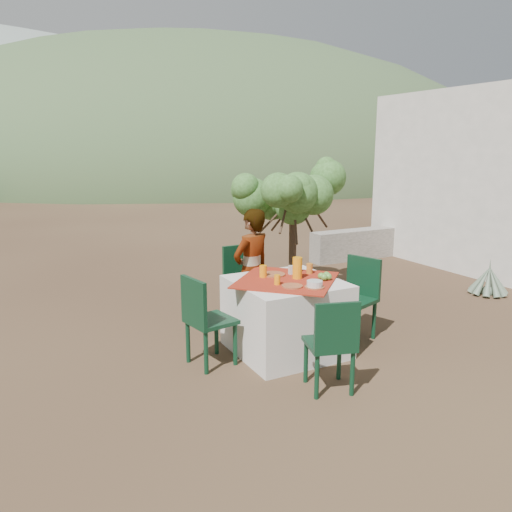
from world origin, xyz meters
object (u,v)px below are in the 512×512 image
(chair_far, at_px, (244,281))
(agave, at_px, (489,281))
(table, at_px, (286,316))
(person, at_px, (252,271))
(shrub_tree, at_px, (295,201))
(chair_right, at_px, (357,294))
(chair_left, at_px, (204,317))
(chair_near, at_px, (332,341))
(juice_pitcher, at_px, (297,268))

(chair_far, distance_m, agave, 3.66)
(table, bearing_deg, person, 94.49)
(shrub_tree, bearing_deg, agave, -29.92)
(chair_right, relative_size, agave, 1.55)
(table, distance_m, person, 0.75)
(person, bearing_deg, agave, 157.61)
(chair_left, bearing_deg, chair_far, -53.59)
(shrub_tree, bearing_deg, chair_far, -145.45)
(chair_far, xyz_separation_m, chair_near, (-0.11, -1.92, -0.05))
(chair_near, bearing_deg, agave, -143.77)
(chair_right, distance_m, agave, 2.76)
(table, xyz_separation_m, chair_right, (0.89, -0.03, 0.12))
(juice_pitcher, bearing_deg, shrub_tree, 59.24)
(chair_near, relative_size, chair_left, 0.95)
(agave, xyz_separation_m, juice_pitcher, (-3.48, -0.42, 0.68))
(chair_right, height_order, person, person)
(chair_right, height_order, shrub_tree, shrub_tree)
(table, xyz_separation_m, juice_pitcher, (0.12, -0.01, 0.49))
(agave, bearing_deg, chair_near, -159.87)
(table, height_order, chair_near, chair_near)
(shrub_tree, distance_m, juice_pitcher, 2.15)
(chair_near, xyz_separation_m, agave, (3.71, 1.36, -0.27))
(chair_left, relative_size, juice_pitcher, 4.07)
(chair_right, distance_m, juice_pitcher, 0.85)
(chair_right, distance_m, shrub_tree, 2.02)
(agave, bearing_deg, juice_pitcher, -173.08)
(table, bearing_deg, agave, 6.52)
(chair_left, bearing_deg, juice_pitcher, -103.89)
(chair_right, bearing_deg, person, -145.85)
(person, xyz_separation_m, shrub_tree, (1.25, 1.13, 0.61))
(table, height_order, agave, table)
(chair_far, bearing_deg, chair_right, -50.79)
(chair_near, height_order, chair_left, chair_left)
(chair_near, bearing_deg, chair_left, -36.80)
(chair_far, xyz_separation_m, shrub_tree, (1.20, 0.83, 0.80))
(chair_far, bearing_deg, juice_pitcher, -85.37)
(person, bearing_deg, chair_far, -117.41)
(chair_left, distance_m, shrub_tree, 2.83)
(table, height_order, chair_far, chair_far)
(chair_far, distance_m, person, 0.36)
(chair_left, distance_m, juice_pitcher, 1.06)
(chair_right, xyz_separation_m, person, (-0.94, 0.70, 0.21))
(chair_left, distance_m, agave, 4.49)
(chair_far, height_order, agave, chair_far)
(chair_near, xyz_separation_m, person, (0.06, 1.62, 0.24))
(table, height_order, shrub_tree, shrub_tree)
(table, distance_m, juice_pitcher, 0.50)
(chair_near, xyz_separation_m, juice_pitcher, (0.23, 0.94, 0.41))
(chair_far, distance_m, shrub_tree, 1.66)
(juice_pitcher, bearing_deg, chair_right, -1.30)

